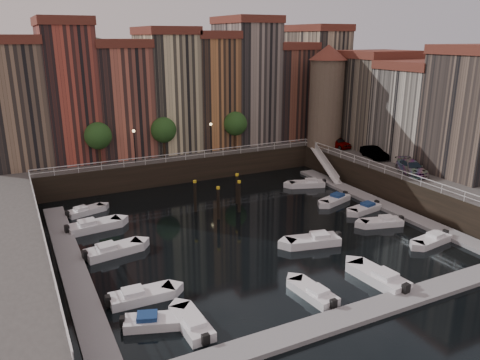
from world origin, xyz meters
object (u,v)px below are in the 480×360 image
gangway (326,164)px  car_c (411,168)px  car_b (374,153)px  corner_tower (326,95)px  boat_left_0 (154,322)px  boat_left_1 (140,296)px  boat_left_2 (113,250)px  mooring_pilings (223,197)px  car_a (337,143)px

gangway → car_c: (3.23, -11.35, 1.81)m
car_b → car_c: car_b is taller
corner_tower → car_b: bearing=-80.4°
boat_left_0 → boat_left_1: (-0.01, 3.41, 0.04)m
gangway → boat_left_2: 31.64m
gangway → boat_left_2: bearing=-160.8°
mooring_pilings → boat_left_2: 13.71m
corner_tower → boat_left_1: 41.13m
mooring_pilings → boat_left_0: bearing=-126.7°
boat_left_1 → car_c: bearing=14.0°
gangway → car_a: size_ratio=1.92×
car_a → car_c: 14.09m
car_a → car_b: car_b is taller
gangway → boat_left_0: size_ratio=1.91×
car_a → car_c: size_ratio=0.87×
mooring_pilings → car_b: car_b is taller
gangway → mooring_pilings: bearing=-162.9°
boat_left_1 → corner_tower: bearing=36.9°
boat_left_0 → car_a: (33.53, 24.75, 3.41)m
gangway → boat_left_2: size_ratio=1.62×
corner_tower → boat_left_1: size_ratio=2.90×
corner_tower → car_c: (0.33, -15.85, -6.47)m
corner_tower → car_b: (1.46, -8.59, -6.45)m
gangway → car_a: (3.88, 2.72, 1.82)m
boat_left_0 → boat_left_2: boat_left_2 is taller
car_c → corner_tower: bearing=111.0°
gangway → car_c: car_c is taller
corner_tower → boat_left_0: size_ratio=3.16×
boat_left_2 → gangway: bearing=10.6°
car_a → car_b: 6.83m
corner_tower → car_c: size_ratio=2.77×
boat_left_0 → car_b: size_ratio=0.97×
mooring_pilings → gangway: bearing=17.1°
boat_left_0 → corner_tower: bearing=58.5°
gangway → car_a: car_a is taller
car_a → car_b: (0.47, -6.81, 0.00)m
gangway → car_a: bearing=35.0°
boat_left_0 → car_c: bearing=37.3°
mooring_pilings → boat_left_0: (-12.47, -16.75, -1.32)m
gangway → boat_left_1: bearing=-147.9°
boat_left_1 → car_b: size_ratio=1.06×
corner_tower → mooring_pilings: (-20.08, -9.78, -8.54)m
gangway → mooring_pilings: 17.98m
gangway → boat_left_1: (-29.66, -18.62, -1.55)m
boat_left_0 → car_a: bearing=55.7°
mooring_pilings → boat_left_1: size_ratio=1.14×
boat_left_0 → car_a: size_ratio=1.01×
corner_tower → gangway: bearing=-122.8°
boat_left_0 → boat_left_1: bearing=109.5°
mooring_pilings → car_c: 21.40m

